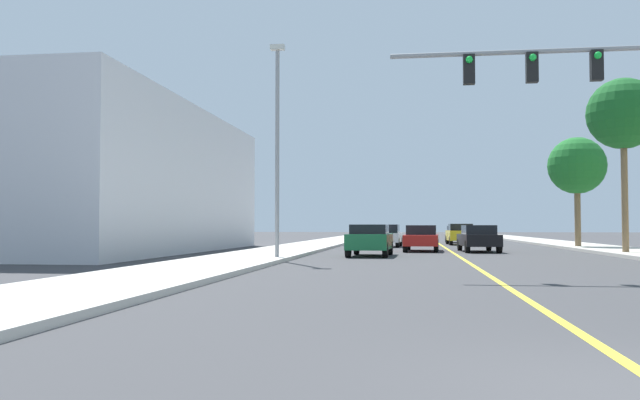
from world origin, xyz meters
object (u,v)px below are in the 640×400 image
at_px(car_red, 421,238).
at_px(palm_far, 577,166).
at_px(car_yellow, 460,234).
at_px(car_black, 479,238).
at_px(car_silver, 458,234).
at_px(car_green, 370,239).
at_px(palm_mid, 623,115).
at_px(street_lamp, 277,139).
at_px(traffic_signal_mast, 632,91).
at_px(car_white, 387,235).

bearing_deg(car_red, palm_far, 32.20).
bearing_deg(car_yellow, car_black, -91.55).
xyz_separation_m(palm_far, car_yellow, (-6.34, 7.20, -4.14)).
relative_size(palm_far, car_silver, 1.55).
bearing_deg(car_green, palm_mid, 14.36).
distance_m(palm_mid, car_black, 9.10).
height_order(street_lamp, palm_mid, street_lamp).
distance_m(traffic_signal_mast, car_red, 18.15).
distance_m(palm_far, car_white, 12.25).
bearing_deg(car_green, street_lamp, -125.39).
height_order(car_yellow, car_silver, car_yellow).
height_order(street_lamp, car_silver, street_lamp).
bearing_deg(car_yellow, palm_far, -50.07).
height_order(car_white, car_black, car_white).
distance_m(palm_far, car_yellow, 10.45).
bearing_deg(palm_far, car_black, -137.71).
relative_size(traffic_signal_mast, palm_far, 1.52).
relative_size(car_white, car_black, 0.91).
bearing_deg(car_green, palm_far, 46.51).
xyz_separation_m(traffic_signal_mast, palm_far, (3.88, 22.05, -0.10)).
bearing_deg(car_white, car_yellow, 50.29).
distance_m(traffic_signal_mast, car_yellow, 29.66).
bearing_deg(traffic_signal_mast, palm_far, 80.03).
bearing_deg(palm_far, car_white, 171.63).
distance_m(traffic_signal_mast, car_black, 17.00).
bearing_deg(car_black, car_yellow, 87.47).
bearing_deg(street_lamp, palm_mid, 24.60).
height_order(street_lamp, car_yellow, street_lamp).
distance_m(car_yellow, car_black, 12.99).
relative_size(car_yellow, car_red, 0.91).
height_order(traffic_signal_mast, car_red, traffic_signal_mast).
bearing_deg(street_lamp, car_yellow, 69.29).
relative_size(traffic_signal_mast, car_black, 2.24).
xyz_separation_m(palm_far, car_silver, (-6.11, 13.12, -4.19)).
bearing_deg(car_silver, car_black, -89.49).
bearing_deg(traffic_signal_mast, car_silver, 93.64).
relative_size(street_lamp, car_black, 1.88).
bearing_deg(car_yellow, car_silver, 86.39).
relative_size(palm_mid, car_silver, 1.93).
xyz_separation_m(street_lamp, car_yellow, (8.67, 22.94, -3.96)).
distance_m(traffic_signal_mast, palm_mid, 13.79).
xyz_separation_m(palm_mid, car_black, (-6.31, 3.10, -5.78)).
distance_m(car_green, car_silver, 25.13).
distance_m(car_yellow, car_white, 7.49).
xyz_separation_m(car_yellow, car_silver, (0.22, 5.91, -0.05)).
relative_size(street_lamp, palm_far, 1.28).
distance_m(car_green, car_white, 13.07).
xyz_separation_m(street_lamp, car_green, (3.34, 4.34, -3.99)).
bearing_deg(palm_mid, traffic_signal_mast, -106.19).
bearing_deg(car_red, car_green, -108.56).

